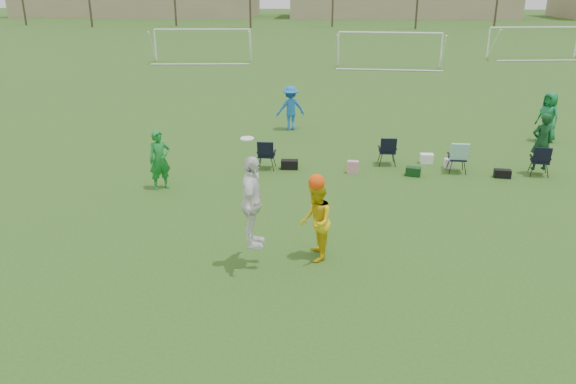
# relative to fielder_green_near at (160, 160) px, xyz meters

# --- Properties ---
(ground) EXTENTS (260.00, 260.00, 0.00)m
(ground) POSITION_rel_fielder_green_near_xyz_m (5.13, -5.59, -0.88)
(ground) COLOR #2C551A
(ground) RESTS_ON ground
(fielder_green_near) EXTENTS (0.76, 0.71, 1.75)m
(fielder_green_near) POSITION_rel_fielder_green_near_xyz_m (0.00, 0.00, 0.00)
(fielder_green_near) COLOR #167E2C
(fielder_green_near) RESTS_ON ground
(fielder_blue) EXTENTS (1.32, 1.02, 1.81)m
(fielder_blue) POSITION_rel_fielder_green_near_xyz_m (3.31, 7.36, 0.03)
(fielder_blue) COLOR blue
(fielder_blue) RESTS_ON ground
(fielder_green_far) EXTENTS (0.98, 1.10, 1.89)m
(fielder_green_far) POSITION_rel_fielder_green_near_xyz_m (13.16, 6.22, 0.07)
(fielder_green_far) COLOR #136C38
(fielder_green_far) RESTS_ON ground
(center_contest) EXTENTS (1.92, 1.46, 2.85)m
(center_contest) POSITION_rel_fielder_green_near_xyz_m (3.97, -4.40, 0.31)
(center_contest) COLOR white
(center_contest) RESTS_ON ground
(sideline_setup) EXTENTS (9.30, 1.72, 1.96)m
(sideline_setup) POSITION_rel_fielder_green_near_xyz_m (8.48, 2.26, -0.29)
(sideline_setup) COLOR #0F3919
(sideline_setup) RESTS_ON ground
(goal_left) EXTENTS (7.39, 0.76, 2.46)m
(goal_left) POSITION_rel_fielder_green_near_xyz_m (-4.87, 28.41, 1.05)
(goal_left) COLOR white
(goal_left) RESTS_ON ground
(goal_mid) EXTENTS (7.40, 0.63, 2.46)m
(goal_mid) POSITION_rel_fielder_green_near_xyz_m (9.13, 26.41, 1.05)
(goal_mid) COLOR white
(goal_mid) RESTS_ON ground
(goal_right) EXTENTS (7.35, 1.14, 2.46)m
(goal_right) POSITION_rel_fielder_green_near_xyz_m (21.13, 32.41, 1.05)
(goal_right) COLOR white
(goal_right) RESTS_ON ground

